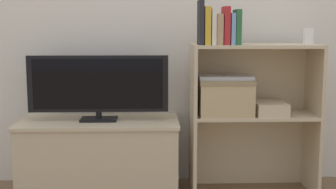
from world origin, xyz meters
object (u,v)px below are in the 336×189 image
at_px(book_crimson, 226,26).
at_px(book_skyblue, 232,29).
at_px(laptop, 225,77).
at_px(book_forest, 237,27).
at_px(tv, 98,85).
at_px(book_charcoal, 201,23).
at_px(book_mustard, 207,26).
at_px(book_ivory, 213,27).
at_px(magazine_stack, 269,108).
at_px(baby_monitor, 308,36).
at_px(book_tan, 219,29).
at_px(tv_stand, 100,156).
at_px(storage_basket_left, 225,95).

height_order(book_crimson, book_skyblue, book_crimson).
bearing_deg(laptop, book_forest, -40.04).
bearing_deg(tv, book_charcoal, -9.57).
bearing_deg(book_forest, book_mustard, -180.00).
xyz_separation_m(book_ivory, magazine_stack, (0.35, 0.04, -0.48)).
xyz_separation_m(book_charcoal, book_skyblue, (0.18, 0.00, -0.04)).
bearing_deg(baby_monitor, book_forest, -171.75).
distance_m(book_ivory, book_tan, 0.04).
height_order(tv_stand, book_mustard, book_mustard).
height_order(tv_stand, book_crimson, book_crimson).
xyz_separation_m(book_ivory, laptop, (0.08, 0.05, -0.30)).
height_order(book_ivory, laptop, book_ivory).
bearing_deg(baby_monitor, storage_basket_left, -178.28).
distance_m(tv_stand, book_mustard, 1.03).
xyz_separation_m(book_skyblue, baby_monitor, (0.47, 0.06, -0.04)).
distance_m(book_mustard, laptop, 0.33).
xyz_separation_m(book_ivory, storage_basket_left, (0.08, 0.05, -0.40)).
distance_m(book_skyblue, storage_basket_left, 0.40).
bearing_deg(laptop, book_ivory, -149.43).
height_order(book_tan, book_skyblue, book_skyblue).
xyz_separation_m(storage_basket_left, laptop, (0.00, -0.00, 0.11)).
xyz_separation_m(book_ivory, book_crimson, (0.08, 0.00, 0.01)).
height_order(tv_stand, storage_basket_left, storage_basket_left).
bearing_deg(tv_stand, book_forest, -7.23).
height_order(tv, laptop, tv).
relative_size(book_mustard, magazine_stack, 0.82).
xyz_separation_m(book_mustard, baby_monitor, (0.62, 0.06, -0.06)).
xyz_separation_m(book_tan, magazine_stack, (0.32, 0.04, -0.47)).
height_order(tv_stand, baby_monitor, baby_monitor).
distance_m(tv, storage_basket_left, 0.77).
bearing_deg(tv_stand, baby_monitor, -1.82).
distance_m(book_forest, magazine_stack, 0.53).
xyz_separation_m(book_charcoal, storage_basket_left, (0.15, 0.05, -0.43)).
height_order(tv, book_charcoal, book_charcoal).
bearing_deg(tv, storage_basket_left, -4.01).
bearing_deg(book_mustard, laptop, 22.54).
xyz_separation_m(storage_basket_left, magazine_stack, (0.27, -0.01, -0.08)).
height_order(tv_stand, book_skyblue, book_skyblue).
distance_m(baby_monitor, magazine_stack, 0.49).
bearing_deg(tv, book_ivory, -8.58).
bearing_deg(baby_monitor, book_skyblue, -172.29).
relative_size(tv, storage_basket_left, 2.63).
bearing_deg(book_tan, tv_stand, 171.70).
bearing_deg(book_skyblue, storage_basket_left, 118.79).
distance_m(book_tan, book_forest, 0.11).
height_order(book_skyblue, laptop, book_skyblue).
bearing_deg(book_tan, baby_monitor, 6.66).
bearing_deg(magazine_stack, book_crimson, -172.19).
distance_m(book_skyblue, book_forest, 0.03).
bearing_deg(storage_basket_left, laptop, -90.00).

